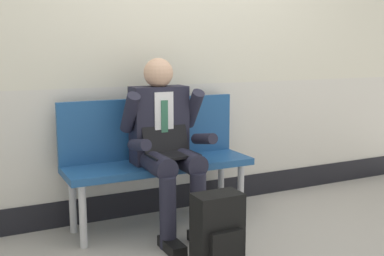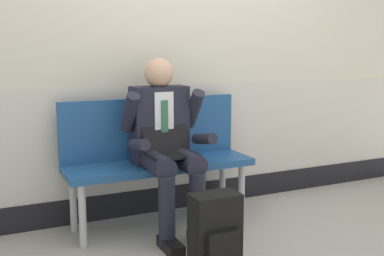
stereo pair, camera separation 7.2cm
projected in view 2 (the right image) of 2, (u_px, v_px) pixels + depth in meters
ground_plane at (218, 231)px, 3.41m from camera, size 18.00×18.00×0.00m
station_wall at (181, 17)px, 3.73m from camera, size 5.39×0.14×3.10m
bench_with_person at (156, 151)px, 3.51m from camera, size 1.37×0.42×0.93m
person_seated at (166, 141)px, 3.31m from camera, size 0.57×0.70×1.23m
backpack at (216, 235)px, 2.75m from camera, size 0.28×0.21×0.48m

